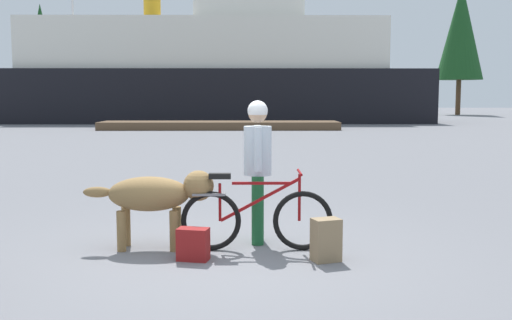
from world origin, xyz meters
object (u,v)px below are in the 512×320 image
dog (157,195)px  ferry_boat (207,74)px  bicycle (256,218)px  backpack (326,240)px  person_cyclist (258,158)px  sailboat_moored (76,113)px  handbag_pannier (193,244)px

dog → ferry_boat: (-1.74, 32.85, 2.57)m
bicycle → backpack: size_ratio=3.76×
person_cyclist → backpack: 1.31m
sailboat_moored → ferry_boat: bearing=-14.5°
backpack → dog: bearing=163.6°
dog → backpack: dog is taller
bicycle → dog: bearing=174.7°
backpack → sailboat_moored: (-13.00, 35.83, 0.27)m
person_cyclist → ferry_boat: 32.79m
ferry_boat → sailboat_moored: ferry_boat is taller
bicycle → ferry_boat: size_ratio=0.06×
backpack → handbag_pannier: size_ratio=1.32×
backpack → ferry_boat: (-3.57, 33.39, 2.95)m
bicycle → person_cyclist: 0.72m
bicycle → handbag_pannier: size_ratio=4.95×
ferry_boat → backpack: bearing=-83.9°
bicycle → sailboat_moored: sailboat_moored is taller
dog → handbag_pannier: dog is taller
ferry_boat → sailboat_moored: size_ratio=3.44×
backpack → ferry_boat: size_ratio=0.02×
handbag_pannier → sailboat_moored: size_ratio=0.04×
sailboat_moored → person_cyclist: bearing=-70.6°
person_cyclist → backpack: (0.70, -0.80, -0.76)m
bicycle → dog: 1.13m
sailboat_moored → bicycle: bearing=-70.9°
handbag_pannier → person_cyclist: bearing=48.1°
dog → ferry_boat: size_ratio=0.05×
bicycle → person_cyclist: size_ratio=1.02×
dog → handbag_pannier: 0.80m
backpack → handbag_pannier: 1.38m
ferry_boat → person_cyclist: bearing=-85.0°
dog → sailboat_moored: size_ratio=0.17×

